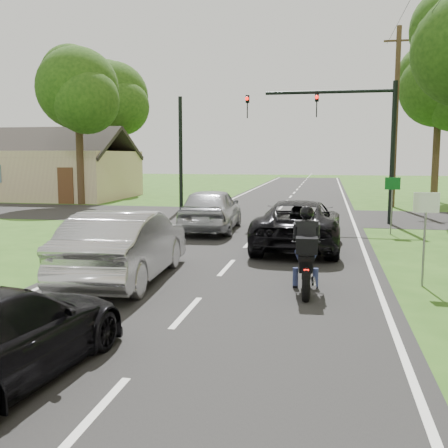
{
  "coord_description": "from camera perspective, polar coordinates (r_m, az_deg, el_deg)",
  "views": [
    {
      "loc": [
        2.54,
        -9.21,
        2.94
      ],
      "look_at": [
        0.13,
        3.0,
        1.3
      ],
      "focal_mm": 42.0,
      "sensor_mm": 36.0,
      "label": 1
    }
  ],
  "objects": [
    {
      "name": "ground",
      "position": [
        10.0,
        -4.1,
        -9.62
      ],
      "size": [
        140.0,
        140.0,
        0.0
      ],
      "primitive_type": "plane",
      "color": "#2B5217",
      "rests_on": "ground"
    },
    {
      "name": "road",
      "position": [
        19.6,
        3.61,
        -1.11
      ],
      "size": [
        8.0,
        100.0,
        0.01
      ],
      "primitive_type": "cube",
      "color": "black",
      "rests_on": "ground"
    },
    {
      "name": "sign_white",
      "position": [
        12.45,
        21.1,
        0.81
      ],
      "size": [
        0.55,
        0.07,
        2.12
      ],
      "color": "slate",
      "rests_on": "ground"
    },
    {
      "name": "silver_sedan",
      "position": [
        12.48,
        -10.67,
        -2.3
      ],
      "size": [
        2.01,
        5.13,
        1.66
      ],
      "primitive_type": "imported",
      "rotation": [
        0.0,
        0.0,
        3.19
      ],
      "color": "#A9A9AE",
      "rests_on": "road"
    },
    {
      "name": "utility_pole_far",
      "position": [
        31.5,
        18.18,
        11.05
      ],
      "size": [
        1.6,
        0.28,
        10.0
      ],
      "color": "#4C3722",
      "rests_on": "ground"
    },
    {
      "name": "motorcycle_rider",
      "position": [
        11.36,
        8.93,
        -3.72
      ],
      "size": [
        0.62,
        2.2,
        1.9
      ],
      "rotation": [
        0.0,
        0.0,
        0.05
      ],
      "color": "black",
      "rests_on": "ground"
    },
    {
      "name": "traffic_signal",
      "position": [
        23.25,
        13.35,
        10.26
      ],
      "size": [
        6.38,
        0.44,
        6.0
      ],
      "color": "black",
      "rests_on": "ground"
    },
    {
      "name": "cross_road",
      "position": [
        25.51,
        5.4,
        0.87
      ],
      "size": [
        60.0,
        7.0,
        0.01
      ],
      "primitive_type": "cube",
      "color": "black",
      "rests_on": "ground"
    },
    {
      "name": "sign_green",
      "position": [
        20.37,
        17.84,
        3.37
      ],
      "size": [
        0.55,
        0.07,
        2.12
      ],
      "color": "slate",
      "rests_on": "ground"
    },
    {
      "name": "house",
      "position": [
        38.05,
        -18.06,
        5.39
      ],
      "size": [
        10.2,
        8.0,
        4.84
      ],
      "color": "tan",
      "rests_on": "ground"
    },
    {
      "name": "tree_row_e",
      "position": [
        35.88,
        22.9,
        13.17
      ],
      "size": [
        5.28,
        5.12,
        9.61
      ],
      "color": "#332316",
      "rests_on": "ground"
    },
    {
      "name": "tree_left_near",
      "position": [
        32.52,
        -15.37,
        13.6
      ],
      "size": [
        5.12,
        4.96,
        9.22
      ],
      "color": "#332316",
      "rests_on": "ground"
    },
    {
      "name": "signal_pole_far",
      "position": [
        28.29,
        -4.73,
        7.61
      ],
      "size": [
        0.2,
        0.2,
        6.0
      ],
      "primitive_type": "cylinder",
      "color": "black",
      "rests_on": "ground"
    },
    {
      "name": "dark_suv",
      "position": [
        16.75,
        8.14,
        0.02
      ],
      "size": [
        2.62,
        5.55,
        1.53
      ],
      "primitive_type": "imported",
      "rotation": [
        0.0,
        0.0,
        3.13
      ],
      "color": "black",
      "rests_on": "road"
    },
    {
      "name": "silver_suv",
      "position": [
        20.29,
        -1.39,
        1.61
      ],
      "size": [
        2.26,
        5.04,
        1.68
      ],
      "primitive_type": "imported",
      "rotation": [
        0.0,
        0.0,
        3.2
      ],
      "color": "#9B9DA3",
      "rests_on": "road"
    },
    {
      "name": "tree_left_far",
      "position": [
        42.42,
        -11.68,
        13.04
      ],
      "size": [
        5.76,
        5.58,
        10.14
      ],
      "color": "#332316",
      "rests_on": "ground"
    }
  ]
}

